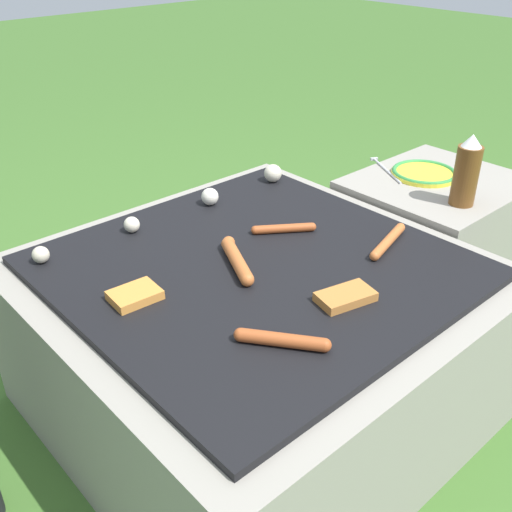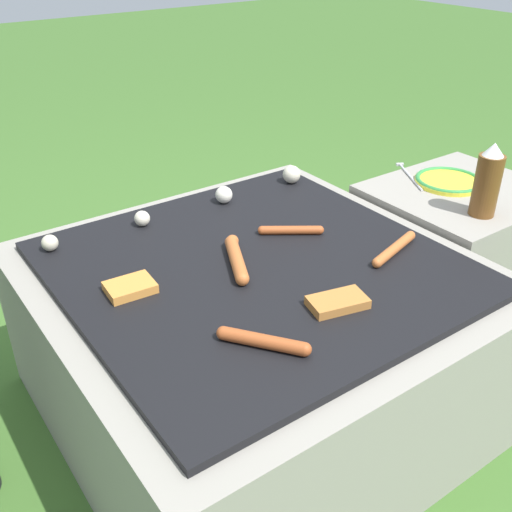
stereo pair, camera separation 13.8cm
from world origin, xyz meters
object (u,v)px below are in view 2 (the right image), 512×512
(plate_colorful, at_px, (449,181))
(condiment_bottle, at_px, (487,182))
(sausage_front_center, at_px, (394,249))
(fork_utensil, at_px, (409,175))

(plate_colorful, distance_m, condiment_bottle, 0.23)
(sausage_front_center, distance_m, condiment_bottle, 0.36)
(fork_utensil, bearing_deg, sausage_front_center, -141.91)
(condiment_bottle, bearing_deg, sausage_front_center, -178.04)
(plate_colorful, height_order, fork_utensil, plate_colorful)
(sausage_front_center, bearing_deg, fork_utensil, 38.09)
(sausage_front_center, height_order, plate_colorful, sausage_front_center)
(sausage_front_center, height_order, fork_utensil, sausage_front_center)
(sausage_front_center, bearing_deg, plate_colorful, 24.11)
(plate_colorful, bearing_deg, sausage_front_center, -155.89)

